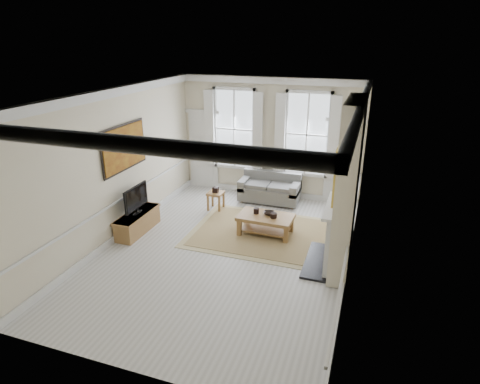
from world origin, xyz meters
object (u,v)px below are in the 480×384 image
(side_table, at_px, (216,196))
(coffee_table, at_px, (266,219))
(tv_stand, at_px, (138,222))
(sofa, at_px, (270,189))

(side_table, height_order, coffee_table, side_table)
(side_table, relative_size, tv_stand, 0.36)
(sofa, xyz_separation_m, tv_stand, (-2.51, -2.90, -0.10))
(side_table, height_order, tv_stand, side_table)
(sofa, xyz_separation_m, side_table, (-1.24, -1.05, 0.04))
(coffee_table, bearing_deg, side_table, 151.22)
(sofa, relative_size, coffee_table, 1.29)
(side_table, distance_m, tv_stand, 2.25)
(sofa, xyz_separation_m, coffee_table, (0.43, -2.04, 0.05))
(sofa, height_order, side_table, sofa)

